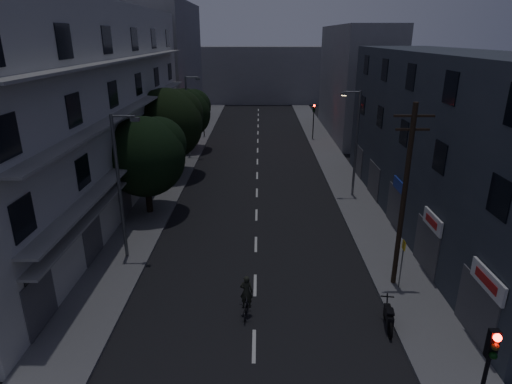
{
  "coord_description": "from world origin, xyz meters",
  "views": [
    {
      "loc": [
        0.2,
        -12.15,
        11.86
      ],
      "look_at": [
        0.0,
        12.0,
        3.0
      ],
      "focal_mm": 30.0,
      "sensor_mm": 36.0,
      "label": 1
    }
  ],
  "objects_px": {
    "motorcycle": "(388,317)",
    "cyclist": "(246,302)",
    "bus_stop_sign": "(403,256)",
    "utility_pole": "(404,195)",
    "traffic_signal_near": "(488,365)"
  },
  "relations": [
    {
      "from": "motorcycle",
      "to": "cyclist",
      "type": "relative_size",
      "value": 1.0
    },
    {
      "from": "bus_stop_sign",
      "to": "cyclist",
      "type": "xyz_separation_m",
      "value": [
        -7.47,
        -2.07,
        -1.22
      ]
    },
    {
      "from": "bus_stop_sign",
      "to": "motorcycle",
      "type": "height_order",
      "value": "bus_stop_sign"
    },
    {
      "from": "utility_pole",
      "to": "cyclist",
      "type": "height_order",
      "value": "utility_pole"
    },
    {
      "from": "cyclist",
      "to": "utility_pole",
      "type": "bearing_deg",
      "value": 23.16
    },
    {
      "from": "utility_pole",
      "to": "cyclist",
      "type": "relative_size",
      "value": 4.53
    },
    {
      "from": "utility_pole",
      "to": "bus_stop_sign",
      "type": "relative_size",
      "value": 3.56
    },
    {
      "from": "traffic_signal_near",
      "to": "cyclist",
      "type": "xyz_separation_m",
      "value": [
        -7.06,
        6.52,
        -2.43
      ]
    },
    {
      "from": "traffic_signal_near",
      "to": "bus_stop_sign",
      "type": "distance_m",
      "value": 8.68
    },
    {
      "from": "traffic_signal_near",
      "to": "cyclist",
      "type": "height_order",
      "value": "traffic_signal_near"
    },
    {
      "from": "bus_stop_sign",
      "to": "motorcycle",
      "type": "relative_size",
      "value": 1.27
    },
    {
      "from": "traffic_signal_near",
      "to": "motorcycle",
      "type": "bearing_deg",
      "value": 99.46
    },
    {
      "from": "bus_stop_sign",
      "to": "utility_pole",
      "type": "bearing_deg",
      "value": 106.56
    },
    {
      "from": "utility_pole",
      "to": "motorcycle",
      "type": "height_order",
      "value": "utility_pole"
    },
    {
      "from": "motorcycle",
      "to": "cyclist",
      "type": "distance_m",
      "value": 6.17
    }
  ]
}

